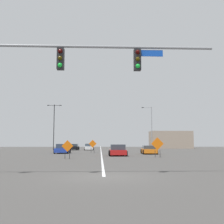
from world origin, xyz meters
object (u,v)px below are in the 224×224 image
street_lamp_mid_right (151,126)px  construction_sign_right_lane (157,145)px  car_blue_approaching (63,149)px  construction_sign_median_far (93,145)px  construction_sign_median_near (67,147)px  traffic_signal_assembly (20,67)px  car_red_near (118,150)px  car_black_far (74,147)px  car_orange_distant (149,150)px  car_white_mid (89,147)px  street_lamp_near_left (54,124)px

street_lamp_mid_right → construction_sign_right_lane: size_ratio=4.41×
car_blue_approaching → construction_sign_median_far: bearing=13.7°
construction_sign_right_lane → construction_sign_median_near: 9.91m
traffic_signal_assembly → street_lamp_mid_right: bearing=72.5°
car_red_near → traffic_signal_assembly: bearing=-106.3°
construction_sign_right_lane → car_blue_approaching: construction_sign_right_lane is taller
construction_sign_right_lane → street_lamp_mid_right: bearing=80.7°
construction_sign_median_far → car_black_far: construction_sign_median_far is taller
street_lamp_mid_right → car_black_far: (-17.02, -1.74, -4.65)m
traffic_signal_assembly → car_red_near: 21.83m
traffic_signal_assembly → construction_sign_right_lane: (10.16, 17.17, -3.84)m
traffic_signal_assembly → car_orange_distant: bearing=67.4°
construction_sign_median_near → car_white_mid: bearing=88.6°
traffic_signal_assembly → car_red_near: bearing=73.7°
construction_sign_median_near → car_white_mid: (0.81, 32.21, -0.51)m
construction_sign_median_far → car_orange_distant: bearing=-26.5°
street_lamp_mid_right → street_lamp_near_left: bearing=-174.8°
car_black_far → car_red_near: car_red_near is taller
traffic_signal_assembly → car_black_far: size_ratio=3.57×
street_lamp_near_left → car_orange_distant: (16.75, -20.80, -5.03)m
street_lamp_near_left → construction_sign_median_near: 33.25m
construction_sign_right_lane → street_lamp_near_left: bearing=118.8°
car_blue_approaching → car_red_near: size_ratio=1.14×
construction_sign_median_near → car_orange_distant: (10.05, 11.46, -0.58)m
street_lamp_near_left → construction_sign_median_near: bearing=-78.3°
street_lamp_near_left → car_white_mid: bearing=-0.4°
car_white_mid → street_lamp_mid_right: bearing=8.2°
construction_sign_right_lane → car_orange_distant: bearing=86.2°
car_orange_distant → car_red_near: size_ratio=1.22×
car_black_far → car_white_mid: bearing=-4.5°
street_lamp_near_left → car_white_mid: (7.51, -0.05, -4.96)m
traffic_signal_assembly → street_lamp_near_left: street_lamp_near_left is taller
construction_sign_right_lane → car_orange_distant: construction_sign_right_lane is taller
traffic_signal_assembly → car_black_far: 47.04m
traffic_signal_assembly → car_blue_approaching: bearing=93.4°
traffic_signal_assembly → car_red_near: (5.99, 20.49, -4.57)m
car_black_far → car_orange_distant: 24.43m
car_orange_distant → car_blue_approaching: bearing=166.8°
car_orange_distant → street_lamp_near_left: bearing=128.8°
street_lamp_near_left → construction_sign_median_far: 19.44m
traffic_signal_assembly → car_orange_distant: traffic_signal_assembly is taller
traffic_signal_assembly → street_lamp_near_left: size_ratio=1.56×
construction_sign_median_far → car_black_far: (-4.48, 17.02, -0.68)m
construction_sign_right_lane → car_red_near: 5.38m
construction_sign_median_far → car_red_near: size_ratio=0.53×
street_lamp_near_left → car_white_mid: street_lamp_near_left is taller
construction_sign_right_lane → construction_sign_median_near: construction_sign_right_lane is taller
street_lamp_near_left → construction_sign_right_lane: 33.83m
car_black_far → construction_sign_median_near: bearing=-85.7°
car_blue_approaching → car_white_mid: bearing=79.9°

